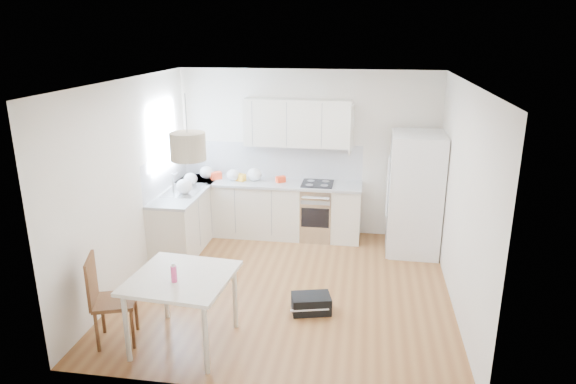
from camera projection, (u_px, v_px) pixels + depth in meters
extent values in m
plane|color=brown|center=(288.00, 287.00, 6.84)|extent=(4.20, 4.20, 0.00)
plane|color=white|center=(288.00, 81.00, 6.03)|extent=(4.20, 4.20, 0.00)
plane|color=white|center=(308.00, 153.00, 8.41)|extent=(4.20, 0.00, 4.20)
plane|color=white|center=(130.00, 184.00, 6.74)|extent=(0.00, 4.20, 4.20)
plane|color=white|center=(461.00, 199.00, 6.13)|extent=(0.00, 4.20, 4.20)
cube|color=#BFE0F9|center=(163.00, 137.00, 7.70)|extent=(0.02, 1.00, 1.00)
cube|color=silver|center=(269.00, 210.00, 8.49)|extent=(3.00, 0.60, 0.88)
cube|color=silver|center=(187.00, 218.00, 8.10)|extent=(0.60, 1.80, 0.88)
cube|color=#A8ABAD|center=(269.00, 183.00, 8.35)|extent=(3.02, 0.64, 0.04)
cube|color=#A8ABAD|center=(186.00, 190.00, 7.97)|extent=(0.64, 1.82, 0.04)
cube|color=silver|center=(272.00, 160.00, 8.54)|extent=(3.00, 0.01, 0.58)
cube|color=silver|center=(166.00, 170.00, 7.92)|extent=(0.01, 1.80, 0.58)
cube|color=silver|center=(297.00, 123.00, 8.13)|extent=(1.70, 0.32, 0.75)
cube|color=beige|center=(181.00, 278.00, 5.39)|extent=(1.11, 1.11, 0.04)
cylinder|color=silver|center=(126.00, 328.00, 5.21)|extent=(0.05, 0.05, 0.77)
cylinder|color=silver|center=(206.00, 340.00, 5.02)|extent=(0.05, 0.05, 0.77)
cylinder|color=silver|center=(165.00, 288.00, 6.01)|extent=(0.05, 0.05, 0.77)
cylinder|color=silver|center=(235.00, 297.00, 5.82)|extent=(0.05, 0.05, 0.77)
cylinder|color=#DA3C78|center=(174.00, 273.00, 5.23)|extent=(0.07, 0.07, 0.21)
cube|color=black|center=(311.00, 304.00, 6.22)|extent=(0.52, 0.41, 0.21)
cylinder|color=beige|center=(188.00, 146.00, 5.06)|extent=(0.44, 0.44, 0.28)
ellipsoid|color=white|center=(207.00, 172.00, 8.50)|extent=(0.24, 0.20, 0.21)
ellipsoid|color=white|center=(233.00, 175.00, 8.39)|extent=(0.21, 0.18, 0.19)
ellipsoid|color=white|center=(255.00, 174.00, 8.37)|extent=(0.24, 0.20, 0.21)
ellipsoid|color=white|center=(191.00, 179.00, 8.17)|extent=(0.21, 0.18, 0.19)
ellipsoid|color=white|center=(184.00, 186.00, 7.71)|extent=(0.25, 0.21, 0.23)
cube|color=red|center=(281.00, 179.00, 8.31)|extent=(0.17, 0.16, 0.10)
cube|color=yellow|center=(240.00, 177.00, 8.39)|extent=(0.20, 0.16, 0.12)
cube|color=red|center=(216.00, 176.00, 8.48)|extent=(0.21, 0.19, 0.12)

